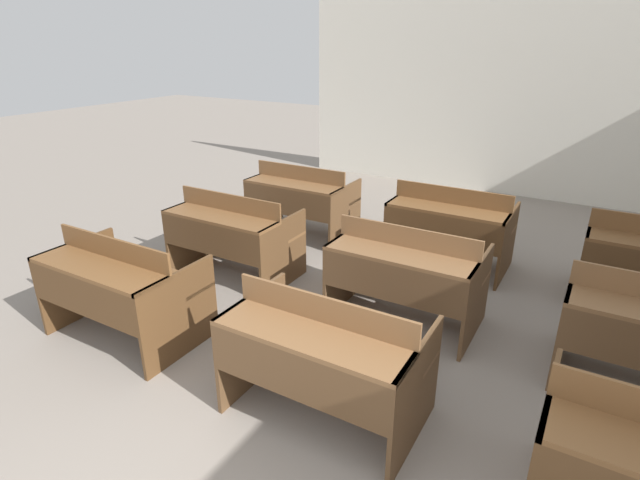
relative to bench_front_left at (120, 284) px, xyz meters
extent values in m
cube|color=white|center=(1.97, 5.65, 1.01)|extent=(6.95, 0.06, 2.95)
cube|color=#52351D|center=(-0.58, 0.04, -0.12)|extent=(0.03, 0.76, 0.69)
cube|color=#52351D|center=(0.58, 0.04, -0.12)|extent=(0.03, 0.76, 0.69)
cube|color=brown|center=(0.00, -0.17, 0.21)|extent=(1.18, 0.34, 0.03)
cube|color=#52351D|center=(0.00, -0.33, 0.04)|extent=(1.13, 0.02, 0.31)
cube|color=brown|center=(0.00, -0.01, 0.31)|extent=(1.18, 0.02, 0.17)
cube|color=brown|center=(0.00, 0.26, -0.02)|extent=(1.18, 0.32, 0.03)
cube|color=#52351D|center=(0.00, 0.26, -0.30)|extent=(1.13, 0.04, 0.04)
cube|color=brown|center=(1.24, 0.05, -0.12)|extent=(0.03, 0.76, 0.69)
cube|color=brown|center=(2.40, 0.05, -0.12)|extent=(0.03, 0.76, 0.69)
cube|color=brown|center=(1.82, -0.15, 0.21)|extent=(1.18, 0.34, 0.03)
cube|color=brown|center=(1.82, -0.31, 0.04)|extent=(1.13, 0.02, 0.31)
cube|color=brown|center=(1.82, 0.00, 0.31)|extent=(1.18, 0.02, 0.17)
cube|color=brown|center=(1.82, 0.27, -0.02)|extent=(1.18, 0.32, 0.03)
cube|color=brown|center=(1.82, 0.27, -0.30)|extent=(1.13, 0.04, 0.04)
cube|color=#54371E|center=(3.06, 0.04, -0.12)|extent=(0.03, 0.76, 0.69)
cube|color=brown|center=(-0.55, 1.35, -0.12)|extent=(0.03, 0.76, 0.69)
cube|color=brown|center=(0.61, 1.35, -0.12)|extent=(0.03, 0.76, 0.69)
cube|color=brown|center=(0.03, 1.14, 0.21)|extent=(1.18, 0.34, 0.03)
cube|color=brown|center=(0.03, 0.98, 0.04)|extent=(1.13, 0.02, 0.31)
cube|color=brown|center=(0.03, 1.30, 0.31)|extent=(1.18, 0.02, 0.17)
cube|color=brown|center=(0.03, 1.57, -0.02)|extent=(1.18, 0.32, 0.03)
cube|color=brown|center=(0.03, 1.57, -0.30)|extent=(1.13, 0.04, 0.04)
cube|color=brown|center=(1.25, 1.37, -0.12)|extent=(0.03, 0.76, 0.69)
cube|color=brown|center=(2.41, 1.37, -0.12)|extent=(0.03, 0.76, 0.69)
cube|color=brown|center=(1.83, 1.16, 0.21)|extent=(1.18, 0.34, 0.03)
cube|color=brown|center=(1.83, 1.01, 0.04)|extent=(1.13, 0.02, 0.31)
cube|color=brown|center=(1.83, 1.32, 0.31)|extent=(1.18, 0.02, 0.17)
cube|color=brown|center=(1.83, 1.59, -0.02)|extent=(1.18, 0.32, 0.03)
cube|color=brown|center=(1.83, 1.59, -0.30)|extent=(1.13, 0.04, 0.04)
cube|color=brown|center=(3.03, 1.35, -0.12)|extent=(0.03, 0.76, 0.69)
cube|color=brown|center=(-0.56, 2.64, -0.12)|extent=(0.03, 0.76, 0.69)
cube|color=brown|center=(0.59, 2.64, -0.12)|extent=(0.03, 0.76, 0.69)
cube|color=brown|center=(0.01, 2.43, 0.21)|extent=(1.18, 0.34, 0.03)
cube|color=brown|center=(0.01, 2.28, 0.04)|extent=(1.13, 0.02, 0.31)
cube|color=brown|center=(0.01, 2.59, 0.31)|extent=(1.18, 0.02, 0.17)
cube|color=brown|center=(0.01, 2.86, -0.02)|extent=(1.18, 0.32, 0.03)
cube|color=brown|center=(0.01, 2.86, -0.30)|extent=(1.13, 0.04, 0.04)
cube|color=#53361D|center=(1.23, 2.66, -0.12)|extent=(0.03, 0.76, 0.69)
cube|color=#53361D|center=(2.39, 2.66, -0.12)|extent=(0.03, 0.76, 0.69)
cube|color=brown|center=(1.81, 2.45, 0.21)|extent=(1.18, 0.34, 0.03)
cube|color=#53361D|center=(1.81, 2.29, 0.04)|extent=(1.13, 0.02, 0.31)
cube|color=brown|center=(1.81, 2.60, 0.31)|extent=(1.18, 0.02, 0.17)
cube|color=brown|center=(1.81, 2.87, -0.02)|extent=(1.18, 0.32, 0.03)
cube|color=#53361D|center=(1.81, 2.87, -0.30)|extent=(1.13, 0.04, 0.04)
cube|color=#54381F|center=(3.06, 2.64, -0.12)|extent=(0.03, 0.76, 0.69)
cube|color=black|center=(-0.92, 0.32, -0.26)|extent=(0.27, 0.20, 0.40)
cube|color=black|center=(-0.92, 0.21, -0.33)|extent=(0.19, 0.02, 0.18)
camera|label=1|loc=(3.08, -2.20, 1.78)|focal=28.00mm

